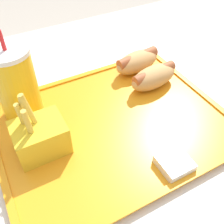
{
  "coord_description": "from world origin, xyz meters",
  "views": [
    {
      "loc": [
        -0.17,
        -0.31,
        1.13
      ],
      "look_at": [
        -0.01,
        -0.0,
        0.79
      ],
      "focal_mm": 42.0,
      "sensor_mm": 36.0,
      "label": 1
    }
  ],
  "objects_px": {
    "fries_carton": "(40,136)",
    "soda_cup": "(16,84)",
    "hot_dog_far": "(137,61)",
    "sauce_cup_mayo": "(175,163)",
    "hot_dog_near": "(154,76)"
  },
  "relations": [
    {
      "from": "fries_carton",
      "to": "sauce_cup_mayo",
      "type": "height_order",
      "value": "fries_carton"
    },
    {
      "from": "fries_carton",
      "to": "hot_dog_near",
      "type": "bearing_deg",
      "value": 11.16
    },
    {
      "from": "fries_carton",
      "to": "sauce_cup_mayo",
      "type": "distance_m",
      "value": 0.23
    },
    {
      "from": "hot_dog_near",
      "to": "sauce_cup_mayo",
      "type": "bearing_deg",
      "value": -115.21
    },
    {
      "from": "sauce_cup_mayo",
      "to": "soda_cup",
      "type": "bearing_deg",
      "value": 126.67
    },
    {
      "from": "hot_dog_far",
      "to": "fries_carton",
      "type": "xyz_separation_m",
      "value": [
        -0.27,
        -0.12,
        0.01
      ]
    },
    {
      "from": "soda_cup",
      "to": "sauce_cup_mayo",
      "type": "relative_size",
      "value": 3.46
    },
    {
      "from": "sauce_cup_mayo",
      "to": "hot_dog_near",
      "type": "bearing_deg",
      "value": 64.79
    },
    {
      "from": "hot_dog_far",
      "to": "hot_dog_near",
      "type": "height_order",
      "value": "same"
    },
    {
      "from": "fries_carton",
      "to": "hot_dog_far",
      "type": "bearing_deg",
      "value": 24.03
    },
    {
      "from": "fries_carton",
      "to": "soda_cup",
      "type": "bearing_deg",
      "value": 91.89
    },
    {
      "from": "hot_dog_near",
      "to": "soda_cup",
      "type": "bearing_deg",
      "value": 169.21
    },
    {
      "from": "hot_dog_near",
      "to": "hot_dog_far",
      "type": "bearing_deg",
      "value": 90.0
    },
    {
      "from": "soda_cup",
      "to": "hot_dog_near",
      "type": "bearing_deg",
      "value": -10.79
    },
    {
      "from": "hot_dog_far",
      "to": "sauce_cup_mayo",
      "type": "relative_size",
      "value": 2.36
    }
  ]
}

